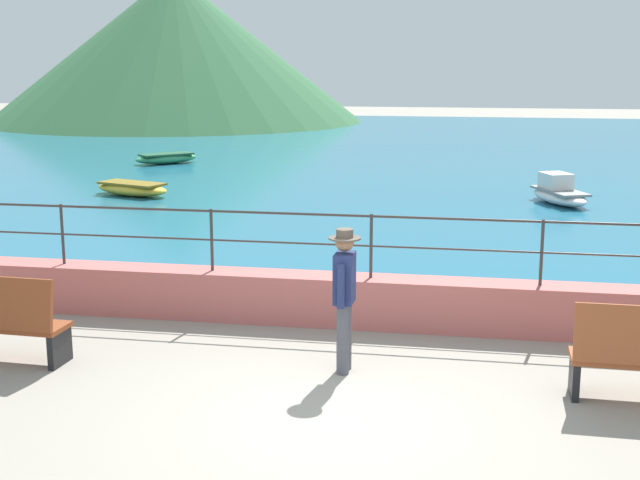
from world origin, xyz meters
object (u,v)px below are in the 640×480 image
object	(u,v)px
boat_0	(559,193)
person_walking	(344,293)
boat_2	(166,158)
boat_3	(132,188)

from	to	relation	value
boat_0	person_walking	bearing A→B (deg)	-105.77
person_walking	boat_0	size ratio (longest dim) A/B	0.71
person_walking	boat_2	xyz separation A→B (m)	(-9.34, 19.17, -0.72)
person_walking	boat_2	world-z (taller)	person_walking
person_walking	boat_3	xyz separation A→B (m)	(-7.68, 12.05, -0.72)
boat_2	boat_3	xyz separation A→B (m)	(1.66, -7.11, 0.00)
person_walking	boat_0	world-z (taller)	person_walking
boat_2	boat_3	distance (m)	7.30
boat_0	boat_2	distance (m)	14.43
boat_0	boat_3	bearing A→B (deg)	-176.26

